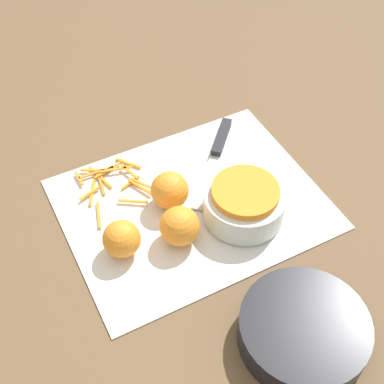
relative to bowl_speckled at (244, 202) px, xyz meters
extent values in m
plane|color=brown|center=(0.07, -0.07, -0.04)|extent=(4.00, 4.00, 0.00)
cube|color=silver|center=(0.07, -0.07, -0.04)|extent=(0.48, 0.38, 0.01)
cylinder|color=silver|center=(0.00, 0.00, -0.01)|extent=(0.15, 0.15, 0.06)
cylinder|color=orange|center=(0.00, 0.00, 0.03)|extent=(0.12, 0.12, 0.02)
cylinder|color=black|center=(0.05, 0.25, -0.01)|extent=(0.20, 0.20, 0.05)
cube|color=#232328|center=(-0.06, -0.19, -0.03)|extent=(0.09, 0.09, 0.02)
cube|color=#B2B2B7|center=(0.02, -0.10, -0.03)|extent=(0.11, 0.12, 0.00)
sphere|color=orange|center=(0.13, 0.00, 0.00)|extent=(0.07, 0.07, 0.07)
sphere|color=orange|center=(0.11, -0.09, 0.00)|extent=(0.07, 0.07, 0.07)
sphere|color=orange|center=(0.23, -0.03, 0.00)|extent=(0.07, 0.07, 0.07)
cube|color=orange|center=(0.23, -0.18, -0.03)|extent=(0.04, 0.06, 0.00)
cube|color=orange|center=(0.16, -0.17, -0.03)|extent=(0.04, 0.02, 0.00)
cube|color=orange|center=(0.21, -0.23, -0.03)|extent=(0.05, 0.03, 0.00)
cube|color=orange|center=(0.21, -0.22, -0.03)|extent=(0.07, 0.01, 0.00)
cube|color=orange|center=(0.13, -0.14, -0.03)|extent=(0.04, 0.07, 0.00)
cube|color=orange|center=(0.20, -0.21, -0.03)|extent=(0.02, 0.07, 0.00)
cube|color=orange|center=(0.24, -0.18, -0.03)|extent=(0.05, 0.02, 0.00)
cube|color=orange|center=(0.24, -0.22, -0.03)|extent=(0.01, 0.04, 0.00)
cube|color=orange|center=(0.21, -0.19, -0.03)|extent=(0.01, 0.05, 0.00)
cube|color=orange|center=(0.14, -0.15, -0.03)|extent=(0.03, 0.06, 0.00)
cube|color=orange|center=(0.17, -0.12, -0.03)|extent=(0.05, 0.03, 0.00)
cube|color=orange|center=(0.15, -0.19, -0.03)|extent=(0.02, 0.05, 0.00)
cube|color=orange|center=(0.18, -0.22, -0.03)|extent=(0.06, 0.02, 0.00)
cube|color=orange|center=(0.17, -0.21, -0.03)|extent=(0.06, 0.02, 0.00)
cube|color=orange|center=(0.24, -0.12, -0.03)|extent=(0.02, 0.06, 0.00)
cube|color=orange|center=(0.14, -0.22, -0.03)|extent=(0.04, 0.05, 0.00)
camera|label=1|loc=(0.37, 0.51, 0.74)|focal=50.00mm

